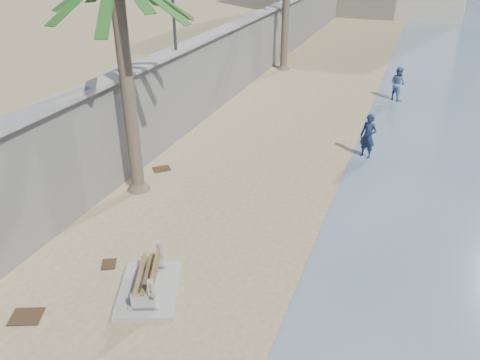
# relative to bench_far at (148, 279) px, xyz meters

# --- Properties ---
(seawall) EXTENTS (0.45, 70.00, 3.50)m
(seawall) POSITION_rel_bench_far_xyz_m (-3.90, 17.01, 1.38)
(seawall) COLOR gray
(seawall) RESTS_ON ground_plane
(wall_cap) EXTENTS (0.80, 70.00, 0.12)m
(wall_cap) POSITION_rel_bench_far_xyz_m (-3.90, 17.01, 3.18)
(wall_cap) COLOR gray
(wall_cap) RESTS_ON seawall
(bench_far) EXTENTS (2.04, 2.39, 0.84)m
(bench_far) POSITION_rel_bench_far_xyz_m (0.00, 0.00, 0.00)
(bench_far) COLOR gray
(bench_far) RESTS_ON ground_plane
(person_a) EXTENTS (0.85, 0.73, 1.99)m
(person_a) POSITION_rel_bench_far_xyz_m (3.82, 9.63, 0.62)
(person_a) COLOR #141E39
(person_a) RESTS_ON ground_plane
(person_b) EXTENTS (1.16, 1.13, 1.90)m
(person_b) POSITION_rel_bench_far_xyz_m (4.30, 17.40, 0.58)
(person_b) COLOR #466391
(person_b) RESTS_ON ground_plane
(debris_b) EXTENTS (0.85, 0.77, 0.03)m
(debris_b) POSITION_rel_bench_far_xyz_m (-2.13, -1.75, -0.35)
(debris_b) COLOR #382616
(debris_b) RESTS_ON ground_plane
(debris_c) EXTENTS (0.78, 0.77, 0.03)m
(debris_c) POSITION_rel_bench_far_xyz_m (-2.99, 5.89, -0.35)
(debris_c) COLOR #382616
(debris_c) RESTS_ON ground_plane
(debris_d) EXTENTS (0.53, 0.56, 0.03)m
(debris_d) POSITION_rel_bench_far_xyz_m (-1.51, 0.50, -0.35)
(debris_d) COLOR #382616
(debris_d) RESTS_ON ground_plane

